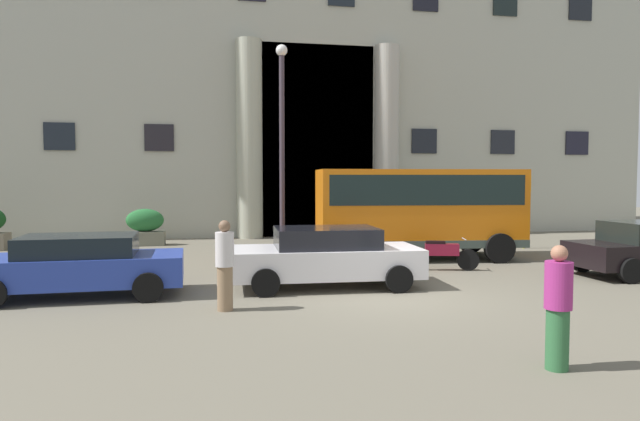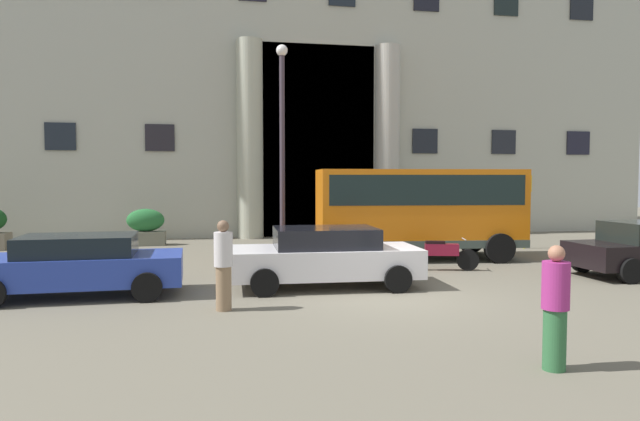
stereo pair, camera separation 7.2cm
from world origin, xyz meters
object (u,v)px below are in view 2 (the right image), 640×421
(motorcycle_far_end, at_px, (440,254))
(motorcycle_near_kerb, at_px, (327,257))
(orange_minibus, at_px, (418,206))
(lamppost_plaza_centre, at_px, (282,131))
(bus_stop_sign, at_px, (525,203))
(parked_hatchback_near, at_px, (325,256))
(hedge_planter_far_west, at_px, (444,224))
(hedge_planter_east, at_px, (146,228))
(parked_compact_extra, at_px, (79,265))
(pedestrian_woman_dark_dress, at_px, (555,307))
(pedestrian_child_trailing, at_px, (223,265))

(motorcycle_far_end, xyz_separation_m, motorcycle_near_kerb, (-3.18, 0.01, -0.00))
(orange_minibus, bearing_deg, lamppost_plaza_centre, 150.57)
(bus_stop_sign, bearing_deg, parked_hatchback_near, -145.73)
(lamppost_plaza_centre, bearing_deg, bus_stop_sign, -7.17)
(bus_stop_sign, distance_m, parked_hatchback_near, 10.38)
(hedge_planter_far_west, relative_size, lamppost_plaza_centre, 0.20)
(parked_hatchback_near, height_order, lamppost_plaza_centre, lamppost_plaza_centre)
(hedge_planter_east, relative_size, motorcycle_near_kerb, 0.76)
(hedge_planter_east, distance_m, parked_compact_extra, 9.59)
(parked_hatchback_near, relative_size, motorcycle_far_end, 2.22)
(pedestrian_woman_dark_dress, bearing_deg, motorcycle_far_end, -21.89)
(motorcycle_near_kerb, height_order, pedestrian_woman_dark_dress, pedestrian_woman_dark_dress)
(hedge_planter_far_west, height_order, parked_compact_extra, hedge_planter_far_west)
(bus_stop_sign, xyz_separation_m, motorcycle_near_kerb, (-8.14, -4.09, -1.19))
(parked_compact_extra, height_order, motorcycle_far_end, parked_compact_extra)
(parked_hatchback_near, xyz_separation_m, motorcycle_far_end, (3.58, 1.73, -0.27))
(parked_hatchback_near, relative_size, pedestrian_child_trailing, 2.53)
(bus_stop_sign, relative_size, lamppost_plaza_centre, 0.37)
(pedestrian_child_trailing, bearing_deg, lamppost_plaza_centre, -144.14)
(orange_minibus, distance_m, parked_compact_extra, 10.23)
(hedge_planter_east, bearing_deg, orange_minibus, -31.09)
(orange_minibus, distance_m, hedge_planter_east, 10.41)
(motorcycle_far_end, height_order, pedestrian_woman_dark_dress, pedestrian_woman_dark_dress)
(motorcycle_near_kerb, distance_m, pedestrian_woman_dark_dress, 8.20)
(parked_compact_extra, relative_size, lamppost_plaza_centre, 0.61)
(motorcycle_far_end, distance_m, motorcycle_near_kerb, 3.18)
(hedge_planter_far_west, distance_m, pedestrian_child_trailing, 14.13)
(orange_minibus, xyz_separation_m, motorcycle_near_kerb, (-3.42, -2.40, -1.22))
(bus_stop_sign, bearing_deg, parked_compact_extra, -157.07)
(parked_compact_extra, distance_m, pedestrian_woman_dark_dress, 9.58)
(parked_hatchback_near, bearing_deg, motorcycle_far_end, 27.93)
(hedge_planter_far_west, bearing_deg, pedestrian_woman_dark_dress, -107.83)
(hedge_planter_east, xyz_separation_m, parked_compact_extra, (-0.39, -9.58, 0.03))
(pedestrian_woman_dark_dress, bearing_deg, bus_stop_sign, -38.56)
(hedge_planter_east, height_order, pedestrian_child_trailing, pedestrian_child_trailing)
(bus_stop_sign, xyz_separation_m, parked_compact_extra, (-13.98, -5.92, -0.95))
(orange_minibus, distance_m, lamppost_plaza_centre, 5.46)
(orange_minibus, relative_size, motorcycle_far_end, 3.27)
(lamppost_plaza_centre, bearing_deg, orange_minibus, -35.06)
(parked_hatchback_near, distance_m, pedestrian_woman_dark_dress, 6.59)
(orange_minibus, distance_m, motorcycle_far_end, 2.71)
(hedge_planter_far_west, xyz_separation_m, lamppost_plaza_centre, (-6.84, -1.88, 3.51))
(parked_compact_extra, bearing_deg, pedestrian_woman_dark_dress, -42.16)
(hedge_planter_east, relative_size, lamppost_plaza_centre, 0.20)
(parked_compact_extra, bearing_deg, orange_minibus, 22.97)
(parked_compact_extra, bearing_deg, motorcycle_near_kerb, 15.81)
(bus_stop_sign, height_order, lamppost_plaza_centre, lamppost_plaza_centre)
(parked_compact_extra, bearing_deg, motorcycle_far_end, 9.86)
(parked_hatchback_near, xyz_separation_m, motorcycle_near_kerb, (0.41, 1.73, -0.27))
(hedge_planter_far_west, distance_m, pedestrian_woman_dark_dress, 15.89)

